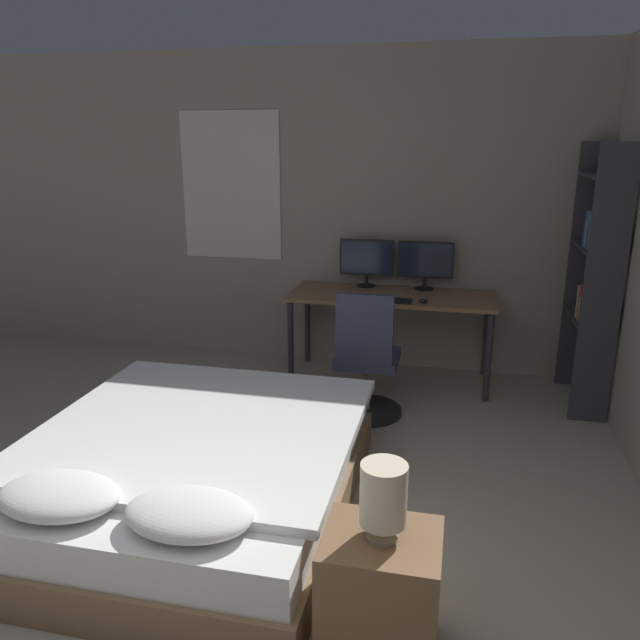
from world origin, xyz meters
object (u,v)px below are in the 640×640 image
object	(u,v)px
office_chair	(366,368)
desk	(391,304)
monitor_left	(367,260)
bookshelf	(597,267)
keyboard	(388,300)
monitor_right	(425,262)
nightstand	(380,596)
bedside_lamp	(383,495)
bed	(194,472)
computer_mouse	(423,301)

from	to	relation	value
office_chair	desk	bearing A→B (deg)	83.68
monitor_left	office_chair	distance (m)	1.18
monitor_left	bookshelf	xyz separation A→B (m)	(1.74, -0.44, 0.10)
monitor_left	keyboard	xyz separation A→B (m)	(0.25, -0.47, -0.22)
desk	monitor_right	bearing A→B (deg)	43.54
nightstand	bedside_lamp	bearing A→B (deg)	0.00
bed	computer_mouse	bearing A→B (deg)	61.12
bed	bookshelf	distance (m)	3.14
nightstand	bookshelf	distance (m)	3.08
nightstand	bookshelf	world-z (taller)	bookshelf
bedside_lamp	computer_mouse	bearing A→B (deg)	90.75
bed	bookshelf	bearing A→B (deg)	40.62
bed	bedside_lamp	size ratio (longest dim) A/B	6.44
bedside_lamp	bed	bearing A→B (deg)	145.73
nightstand	keyboard	size ratio (longest dim) A/B	1.49
nightstand	monitor_right	distance (m)	3.25
monitor_right	monitor_left	bearing A→B (deg)	180.00
nightstand	office_chair	xyz separation A→B (m)	(-0.39, 2.16, 0.11)
monitor_left	bookshelf	world-z (taller)	bookshelf
bed	monitor_left	bearing A→B (deg)	76.95
bedside_lamp	keyboard	size ratio (longest dim) A/B	0.86
desk	computer_mouse	world-z (taller)	computer_mouse
nightstand	bookshelf	bearing A→B (deg)	66.43
office_chair	bed	bearing A→B (deg)	-117.08
office_chair	bookshelf	bearing A→B (deg)	19.58
monitor_left	desk	bearing A→B (deg)	-43.54
bed	nightstand	world-z (taller)	bed
monitor_left	keyboard	distance (m)	0.57
bed	keyboard	size ratio (longest dim) A/B	5.51
desk	monitor_right	size ratio (longest dim) A/B	3.60
nightstand	monitor_left	bearing A→B (deg)	99.84
monitor_left	nightstand	bearing A→B (deg)	-80.16
bed	desk	world-z (taller)	desk
keyboard	monitor_right	bearing A→B (deg)	62.08
bedside_lamp	office_chair	distance (m)	2.22
computer_mouse	office_chair	bearing A→B (deg)	-123.32
desk	office_chair	bearing A→B (deg)	-96.32
bed	keyboard	bearing A→B (deg)	67.50
bed	office_chair	size ratio (longest dim) A/B	2.04
bedside_lamp	monitor_right	bearing A→B (deg)	91.00
nightstand	desk	xyz separation A→B (m)	(-0.30, 2.93, 0.40)
office_chair	bedside_lamp	bearing A→B (deg)	-79.85
bookshelf	computer_mouse	bearing A→B (deg)	-178.82
nightstand	office_chair	bearing A→B (deg)	100.15
keyboard	bookshelf	bearing A→B (deg)	0.97
keyboard	bedside_lamp	bearing A→B (deg)	-83.61
computer_mouse	office_chair	world-z (taller)	office_chair
office_chair	bookshelf	xyz separation A→B (m)	(1.58, 0.56, 0.70)
bed	computer_mouse	distance (m)	2.28
bookshelf	bedside_lamp	bearing A→B (deg)	-113.57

